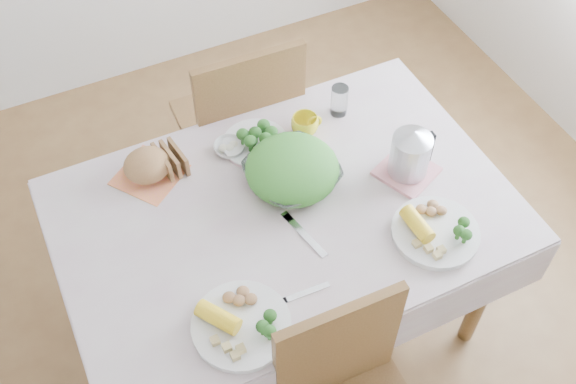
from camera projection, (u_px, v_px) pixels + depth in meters
name	position (u px, v px, depth m)	size (l,w,h in m)	color
floor	(286.00, 319.00, 2.84)	(3.60, 3.60, 0.00)	brown
dining_table	(286.00, 271.00, 2.55)	(1.40, 0.90, 0.75)	brown
tablecloth	(285.00, 210.00, 2.26)	(1.50, 1.00, 0.01)	beige
chair_far	(237.00, 127.00, 2.91)	(0.46, 0.46, 1.01)	brown
salad_bowl	(292.00, 174.00, 2.30)	(0.30, 0.30, 0.07)	white
dinner_plate_left	(241.00, 326.00, 1.97)	(0.30, 0.30, 0.02)	white
dinner_plate_right	(435.00, 233.00, 2.18)	(0.29, 0.29, 0.02)	white
broccoli_plate	(256.00, 144.00, 2.43)	(0.24, 0.24, 0.02)	beige
napkin	(150.00, 175.00, 2.34)	(0.21, 0.21, 0.00)	#DF7749
bread_loaf	(147.00, 164.00, 2.30)	(0.16, 0.15, 0.10)	brown
fruit_bowl	(229.00, 148.00, 2.40)	(0.11, 0.11, 0.04)	white
yellow_mug	(305.00, 125.00, 2.44)	(0.10, 0.10, 0.08)	yellow
glass_tumbler	(339.00, 100.00, 2.49)	(0.06, 0.06, 0.12)	white
pink_tray	(406.00, 171.00, 2.35)	(0.18, 0.18, 0.01)	#D8848A
electric_kettle	(411.00, 149.00, 2.26)	(0.14, 0.14, 0.19)	#B2B5BA
fork_left	(305.00, 235.00, 2.18)	(0.02, 0.21, 0.00)	silver
knife	(304.00, 293.00, 2.05)	(0.02, 0.17, 0.00)	silver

